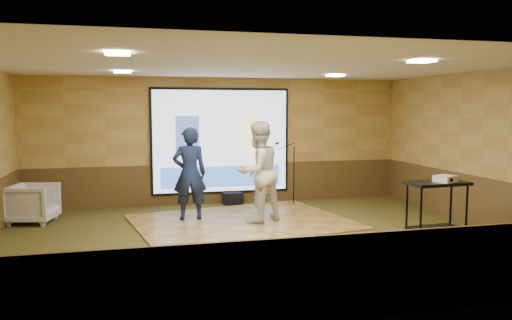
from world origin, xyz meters
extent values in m
plane|color=#2E3317|center=(0.00, 0.00, 0.00)|extent=(9.00, 9.00, 0.00)
cube|color=#B09249|center=(0.00, 3.50, 1.50)|extent=(9.00, 0.04, 3.00)
cube|color=#B09249|center=(0.00, -3.50, 1.50)|extent=(9.00, 0.04, 3.00)
cube|color=#B09249|center=(4.50, 0.00, 1.50)|extent=(0.04, 7.00, 3.00)
cube|color=white|center=(0.00, 0.00, 3.00)|extent=(9.00, 7.00, 0.04)
cube|color=#51391B|center=(0.00, 3.48, 0.47)|extent=(9.00, 0.04, 0.95)
cube|color=#51391B|center=(0.00, -3.48, 0.47)|extent=(9.00, 0.04, 0.95)
cube|color=#51391B|center=(4.48, 0.00, 0.47)|extent=(0.04, 7.00, 0.95)
cube|color=black|center=(0.00, 3.45, 1.50)|extent=(3.32, 0.03, 2.52)
cube|color=silver|center=(0.00, 3.42, 1.50)|extent=(3.20, 0.02, 2.40)
cube|color=#3A4680|center=(-0.80, 3.40, 1.65)|extent=(0.55, 0.01, 0.90)
cube|color=#E9CD86|center=(0.80, 3.40, 1.65)|extent=(0.55, 0.01, 0.90)
cube|color=blue|center=(0.00, 3.40, 0.65)|extent=(2.88, 0.01, 0.50)
cube|color=#FFEEBF|center=(-2.20, 1.80, 2.97)|extent=(0.32, 0.32, 0.02)
cube|color=#FFEEBF|center=(2.20, 1.80, 2.97)|extent=(0.32, 0.32, 0.02)
cube|color=#FFEEBF|center=(-2.20, -1.50, 2.97)|extent=(0.32, 0.32, 0.02)
cube|color=#FFEEBF|center=(2.20, -1.50, 2.97)|extent=(0.32, 0.32, 0.02)
cube|color=#A27D3B|center=(0.04, 1.31, 0.01)|extent=(4.62, 3.83, 0.03)
imported|color=#152143|center=(-0.94, 1.73, 0.97)|extent=(0.69, 0.46, 1.87)
imported|color=silver|center=(0.35, 1.20, 1.03)|extent=(1.21, 1.13, 2.00)
cylinder|color=black|center=(2.44, -1.23, 0.50)|extent=(0.04, 0.04, 1.01)
cylinder|color=black|center=(3.29, -1.23, 0.50)|extent=(0.04, 0.04, 1.01)
cylinder|color=black|center=(2.44, -0.81, 0.50)|extent=(0.04, 0.04, 1.01)
cylinder|color=black|center=(3.29, -0.81, 0.50)|extent=(0.04, 0.04, 1.01)
cube|color=black|center=(2.87, -1.02, 1.03)|extent=(1.01, 0.53, 0.05)
cube|color=black|center=(2.87, -1.02, 0.27)|extent=(0.90, 0.48, 0.03)
cube|color=white|center=(2.96, -1.10, 1.12)|extent=(0.41, 0.38, 0.11)
cylinder|color=black|center=(1.62, 2.82, 0.01)|extent=(0.24, 0.24, 0.02)
cylinder|color=black|center=(1.62, 2.82, 0.70)|extent=(0.02, 0.02, 1.39)
cylinder|color=black|center=(1.42, 2.82, 1.39)|extent=(0.44, 0.02, 0.18)
cylinder|color=black|center=(1.21, 2.82, 1.47)|extent=(0.10, 0.05, 0.08)
imported|color=gray|center=(-4.00, 2.29, 0.39)|extent=(1.02, 1.00, 0.78)
cube|color=black|center=(0.24, 3.25, 0.14)|extent=(0.48, 0.34, 0.28)
camera|label=1|loc=(-2.03, -8.26, 2.27)|focal=35.00mm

